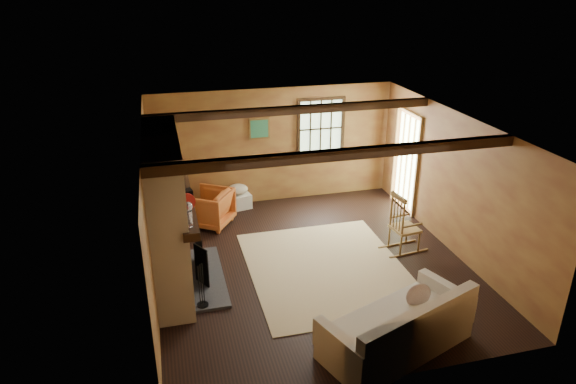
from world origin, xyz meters
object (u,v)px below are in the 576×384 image
object	(u,v)px
sofa	(400,331)
fireplace	(169,219)
rocking_chair	(403,227)
laundry_basket	(238,201)
armchair	(210,208)

from	to	relation	value
sofa	fireplace	bearing A→B (deg)	118.93
rocking_chair	sofa	world-z (taller)	rocking_chair
sofa	laundry_basket	distance (m)	5.00
rocking_chair	armchair	world-z (taller)	rocking_chair
fireplace	armchair	xyz separation A→B (m)	(0.76, 1.89, -0.75)
sofa	laundry_basket	xyz separation A→B (m)	(-1.30, 4.82, -0.14)
fireplace	laundry_basket	size ratio (longest dim) A/B	4.80
fireplace	laundry_basket	world-z (taller)	fireplace
fireplace	rocking_chair	xyz separation A→B (m)	(3.89, 0.07, -0.65)
fireplace	armchair	bearing A→B (deg)	67.97
fireplace	rocking_chair	size ratio (longest dim) A/B	2.24
laundry_basket	armchair	bearing A→B (deg)	-135.04
rocking_chair	sofa	bearing A→B (deg)	146.06
sofa	armchair	size ratio (longest dim) A/B	2.83
fireplace	rocking_chair	distance (m)	3.95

